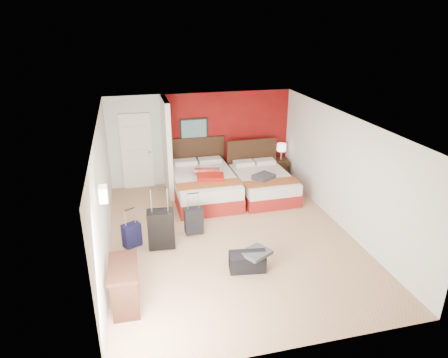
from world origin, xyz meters
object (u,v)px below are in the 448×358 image
object	(u,v)px
suitcase_black	(161,230)
desk	(125,286)
duffel_bag	(247,262)
red_suitcase_open	(209,174)
bed_left	(204,187)
nightstand	(280,169)
bed_right	(263,185)
table_lamp	(281,152)
suitcase_navy	(132,236)
suitcase_charcoal	(194,222)

from	to	relation	value
suitcase_black	desk	size ratio (longest dim) A/B	0.87
duffel_bag	desk	size ratio (longest dim) A/B	0.73
red_suitcase_open	duffel_bag	world-z (taller)	red_suitcase_open
bed_left	nightstand	xyz separation A→B (m)	(2.40, 0.86, -0.04)
bed_right	table_lamp	bearing A→B (deg)	48.11
red_suitcase_open	desk	distance (m)	4.24
bed_left	suitcase_navy	bearing A→B (deg)	-134.20
nightstand	duffel_bag	size ratio (longest dim) A/B	0.87
suitcase_black	duffel_bag	bearing A→B (deg)	-33.83
bed_right	nightstand	xyz separation A→B (m)	(0.87, 1.00, -0.00)
red_suitcase_open	suitcase_navy	world-z (taller)	red_suitcase_open
duffel_bag	desk	world-z (taller)	desk
desk	suitcase_black	bearing A→B (deg)	67.09
bed_left	nightstand	size ratio (longest dim) A/B	3.79
suitcase_black	suitcase_navy	bearing A→B (deg)	168.59
bed_right	duffel_bag	distance (m)	3.40
nightstand	duffel_bag	world-z (taller)	nightstand
suitcase_navy	duffel_bag	bearing A→B (deg)	-60.38
table_lamp	suitcase_charcoal	size ratio (longest dim) A/B	0.81
duffel_bag	bed_left	bearing A→B (deg)	100.66
nightstand	desk	xyz separation A→B (m)	(-4.44, -4.60, 0.09)
bed_left	duffel_bag	xyz separation A→B (m)	(0.16, -3.26, -0.16)
bed_right	desk	distance (m)	5.07
bed_left	suitcase_navy	world-z (taller)	bed_left
duffel_bag	table_lamp	bearing A→B (deg)	69.29
nightstand	red_suitcase_open	bearing A→B (deg)	-150.10
nightstand	duffel_bag	distance (m)	4.69
bed_left	duffel_bag	bearing A→B (deg)	-87.37
suitcase_navy	nightstand	bearing A→B (deg)	5.71
nightstand	suitcase_navy	size ratio (longest dim) A/B	1.19
bed_left	red_suitcase_open	bearing A→B (deg)	-45.16
nightstand	desk	distance (m)	6.39
bed_right	table_lamp	world-z (taller)	table_lamp
bed_left	desk	distance (m)	4.26
red_suitcase_open	suitcase_black	bearing A→B (deg)	-112.88
suitcase_navy	desk	xyz separation A→B (m)	(-0.16, -1.80, 0.14)
suitcase_navy	suitcase_black	bearing A→B (deg)	-43.43
bed_right	duffel_bag	world-z (taller)	bed_right
bed_right	red_suitcase_open	world-z (taller)	red_suitcase_open
red_suitcase_open	suitcase_charcoal	xyz separation A→B (m)	(-0.67, -1.61, -0.43)
suitcase_black	suitcase_navy	distance (m)	0.63
bed_left	bed_right	world-z (taller)	bed_left
bed_left	table_lamp	size ratio (longest dim) A/B	4.76
nightstand	suitcase_charcoal	xyz separation A→B (m)	(-2.97, -2.57, -0.01)
desk	red_suitcase_open	bearing A→B (deg)	61.08
suitcase_black	suitcase_navy	xyz separation A→B (m)	(-0.58, 0.17, -0.15)
bed_left	red_suitcase_open	size ratio (longest dim) A/B	2.47
bed_right	desk	size ratio (longest dim) A/B	2.13
desk	bed_right	bearing A→B (deg)	46.70
bed_right	nightstand	bearing A→B (deg)	48.11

